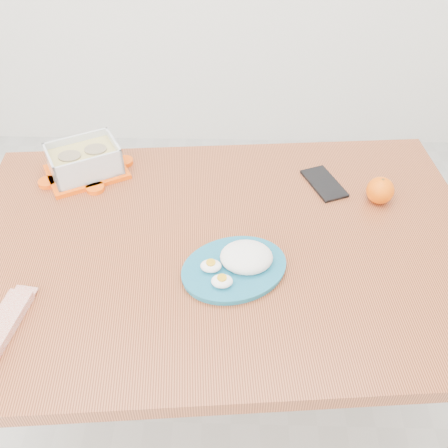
{
  "coord_description": "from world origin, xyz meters",
  "views": [
    {
      "loc": [
        0.09,
        -0.79,
        1.63
      ],
      "look_at": [
        0.07,
        0.11,
        0.81
      ],
      "focal_mm": 40.0,
      "sensor_mm": 36.0,
      "label": 1
    }
  ],
  "objects_px": {
    "dining_table": "(224,266)",
    "food_container": "(84,161)",
    "rice_plate": "(238,263)",
    "smartphone": "(324,183)",
    "orange_fruit": "(380,190)"
  },
  "relations": [
    {
      "from": "dining_table",
      "to": "food_container",
      "type": "distance_m",
      "value": 0.51
    },
    {
      "from": "rice_plate",
      "to": "smartphone",
      "type": "height_order",
      "value": "rice_plate"
    },
    {
      "from": "smartphone",
      "to": "food_container",
      "type": "bearing_deg",
      "value": 154.79
    },
    {
      "from": "orange_fruit",
      "to": "dining_table",
      "type": "bearing_deg",
      "value": -157.76
    },
    {
      "from": "orange_fruit",
      "to": "smartphone",
      "type": "relative_size",
      "value": 0.49
    },
    {
      "from": "orange_fruit",
      "to": "rice_plate",
      "type": "distance_m",
      "value": 0.47
    },
    {
      "from": "smartphone",
      "to": "rice_plate",
      "type": "bearing_deg",
      "value": -148.33
    },
    {
      "from": "food_container",
      "to": "rice_plate",
      "type": "xyz_separation_m",
      "value": [
        0.44,
        -0.37,
        -0.02
      ]
    },
    {
      "from": "food_container",
      "to": "dining_table",
      "type": "bearing_deg",
      "value": -62.3
    },
    {
      "from": "dining_table",
      "to": "rice_plate",
      "type": "xyz_separation_m",
      "value": [
        0.04,
        -0.09,
        0.11
      ]
    },
    {
      "from": "rice_plate",
      "to": "dining_table",
      "type": "bearing_deg",
      "value": 85.39
    },
    {
      "from": "dining_table",
      "to": "rice_plate",
      "type": "distance_m",
      "value": 0.15
    },
    {
      "from": "rice_plate",
      "to": "orange_fruit",
      "type": "bearing_deg",
      "value": 9.51
    },
    {
      "from": "food_container",
      "to": "rice_plate",
      "type": "bearing_deg",
      "value": -68.08
    },
    {
      "from": "dining_table",
      "to": "food_container",
      "type": "height_order",
      "value": "food_container"
    }
  ]
}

